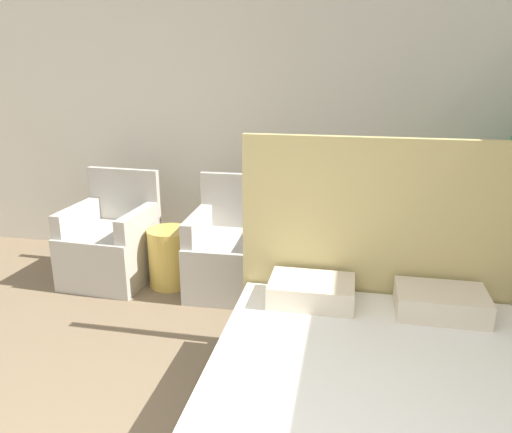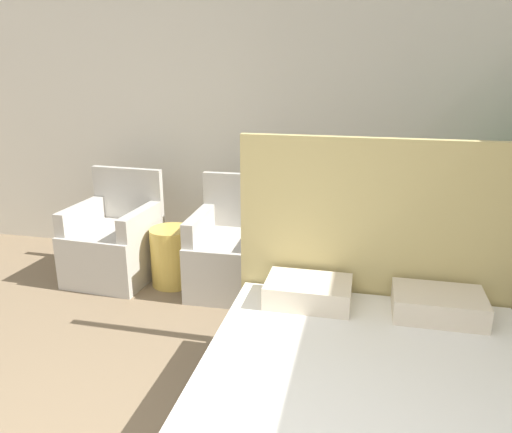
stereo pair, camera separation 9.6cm
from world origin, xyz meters
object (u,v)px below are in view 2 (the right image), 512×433
(armchair_near_window_left, at_px, (114,246))
(bed, at_px, (367,425))
(side_table, at_px, (172,256))
(armchair_near_window_right, at_px, (234,256))

(armchair_near_window_left, bearing_deg, bed, -35.96)
(bed, height_order, armchair_near_window_left, bed)
(armchair_near_window_left, height_order, side_table, armchair_near_window_left)
(armchair_near_window_right, relative_size, side_table, 1.86)
(side_table, bearing_deg, bed, -47.18)
(bed, height_order, side_table, bed)
(armchair_near_window_left, xyz_separation_m, armchair_near_window_right, (1.11, 0.00, 0.00))
(bed, relative_size, side_table, 4.28)
(bed, xyz_separation_m, armchair_near_window_right, (-1.13, 1.84, 0.01))
(armchair_near_window_left, distance_m, armchair_near_window_right, 1.11)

